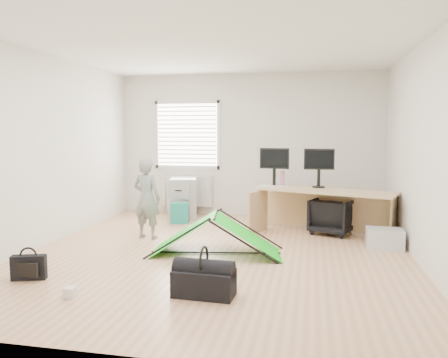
% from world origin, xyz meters
% --- Properties ---
extents(ground, '(5.50, 5.50, 0.00)m').
position_xyz_m(ground, '(0.00, 0.00, 0.00)').
color(ground, tan).
rests_on(ground, ground).
extents(back_wall, '(5.00, 0.02, 2.70)m').
position_xyz_m(back_wall, '(0.00, 2.75, 1.35)').
color(back_wall, silver).
rests_on(back_wall, ground).
extents(window, '(1.20, 0.06, 1.20)m').
position_xyz_m(window, '(-1.20, 2.71, 1.55)').
color(window, silver).
rests_on(window, back_wall).
extents(radiator, '(1.00, 0.12, 0.60)m').
position_xyz_m(radiator, '(-1.20, 2.67, 0.45)').
color(radiator, silver).
rests_on(radiator, back_wall).
extents(desk, '(2.20, 1.31, 0.71)m').
position_xyz_m(desk, '(1.40, 1.32, 0.36)').
color(desk, tan).
rests_on(desk, ground).
extents(filing_cabinet, '(0.62, 0.74, 0.75)m').
position_xyz_m(filing_cabinet, '(-1.16, 2.29, 0.37)').
color(filing_cabinet, '#A8ABAD').
rests_on(filing_cabinet, ground).
extents(monitor_left, '(0.49, 0.18, 0.46)m').
position_xyz_m(monitor_left, '(0.60, 1.60, 0.94)').
color(monitor_left, black).
rests_on(monitor_left, desk).
extents(monitor_right, '(0.48, 0.14, 0.46)m').
position_xyz_m(monitor_right, '(1.31, 1.60, 0.94)').
color(monitor_right, black).
rests_on(monitor_right, desk).
extents(keyboard, '(0.48, 0.17, 0.02)m').
position_xyz_m(keyboard, '(0.59, 1.58, 0.72)').
color(keyboard, beige).
rests_on(keyboard, desk).
extents(thermos, '(0.10, 0.10, 0.26)m').
position_xyz_m(thermos, '(0.73, 1.62, 0.84)').
color(thermos, '#AA5F7E').
rests_on(thermos, desk).
extents(office_chair, '(0.78, 0.79, 0.56)m').
position_xyz_m(office_chair, '(1.53, 1.46, 0.28)').
color(office_chair, black).
rests_on(office_chair, ground).
extents(person, '(0.48, 0.36, 1.21)m').
position_xyz_m(person, '(-1.23, 0.61, 0.61)').
color(person, gray).
rests_on(person, ground).
extents(kite, '(1.81, 1.02, 0.53)m').
position_xyz_m(kite, '(-0.02, -0.03, 0.27)').
color(kite, '#13CC1C').
rests_on(kite, ground).
extents(storage_crate, '(0.50, 0.36, 0.27)m').
position_xyz_m(storage_crate, '(2.21, 0.71, 0.14)').
color(storage_crate, silver).
rests_on(storage_crate, ground).
extents(tote_bag, '(0.33, 0.20, 0.37)m').
position_xyz_m(tote_bag, '(-1.07, 1.73, 0.18)').
color(tote_bag, '#1E8877').
rests_on(tote_bag, ground).
extents(laptop_bag, '(0.38, 0.21, 0.27)m').
position_xyz_m(laptop_bag, '(-1.80, -1.43, 0.14)').
color(laptop_bag, black).
rests_on(laptop_bag, ground).
extents(white_box, '(0.11, 0.11, 0.10)m').
position_xyz_m(white_box, '(-1.08, -1.81, 0.05)').
color(white_box, silver).
rests_on(white_box, ground).
extents(duffel_bag, '(0.61, 0.33, 0.26)m').
position_xyz_m(duffel_bag, '(0.19, -1.51, 0.13)').
color(duffel_bag, black).
rests_on(duffel_bag, ground).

